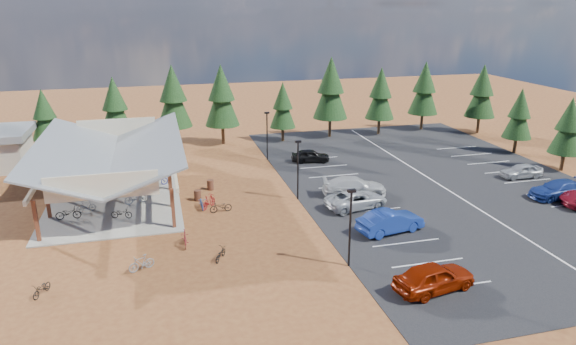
{
  "coord_description": "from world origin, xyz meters",
  "views": [
    {
      "loc": [
        -5.99,
        -37.07,
        15.76
      ],
      "look_at": [
        4.26,
        2.44,
        2.3
      ],
      "focal_mm": 32.0,
      "sensor_mm": 36.0,
      "label": 1
    }
  ],
  "objects": [
    {
      "name": "bike_8",
      "position": [
        -13.1,
        -8.86,
        0.4
      ],
      "size": [
        1.13,
        1.62,
        0.81
      ],
      "primitive_type": "imported",
      "rotation": [
        0.0,
        0.0,
        -0.43
      ],
      "color": "black",
      "rests_on": "ground"
    },
    {
      "name": "lamp_post_0",
      "position": [
        5.0,
        -10.0,
        2.98
      ],
      "size": [
        0.5,
        0.25,
        5.14
      ],
      "color": "black",
      "rests_on": "ground"
    },
    {
      "name": "car_2",
      "position": [
        9.03,
        -1.13,
        0.75
      ],
      "size": [
        5.48,
        3.26,
        1.43
      ],
      "primitive_type": "imported",
      "rotation": [
        0.0,
        0.0,
        1.75
      ],
      "color": "#A2A5A9",
      "rests_on": "asphalt_lot"
    },
    {
      "name": "bike_2",
      "position": [
        -11.97,
        7.16,
        0.52
      ],
      "size": [
        1.68,
        0.96,
        0.84
      ],
      "primitive_type": "imported",
      "rotation": [
        0.0,
        0.0,
        1.3
      ],
      "color": "navy",
      "rests_on": "concrete_pad"
    },
    {
      "name": "bike_3",
      "position": [
        -13.55,
        14.78,
        0.64
      ],
      "size": [
        1.87,
        0.8,
        1.09
      ],
      "primitive_type": "imported",
      "rotation": [
        0.0,
        0.0,
        1.74
      ],
      "color": "maroon",
      "rests_on": "concrete_pad"
    },
    {
      "name": "pine_6",
      "position": [
        14.61,
        21.69,
        6.01
      ],
      "size": [
        4.22,
        4.22,
        9.84
      ],
      "color": "#382314",
      "rests_on": "ground"
    },
    {
      "name": "trash_bin_1",
      "position": [
        -1.89,
        6.2,
        0.45
      ],
      "size": [
        0.6,
        0.6,
        0.9
      ],
      "primitive_type": "cylinder",
      "color": "#502B1C",
      "rests_on": "ground"
    },
    {
      "name": "bike_16",
      "position": [
        -1.67,
        0.78,
        0.47
      ],
      "size": [
        1.83,
        0.81,
        0.93
      ],
      "primitive_type": "imported",
      "rotation": [
        0.0,
        0.0,
        4.82
      ],
      "color": "black",
      "rests_on": "ground"
    },
    {
      "name": "bike_pavilion",
      "position": [
        -10.0,
        7.0,
        3.82
      ],
      "size": [
        11.65,
        19.4,
        4.97
      ],
      "color": "#592B19",
      "rests_on": "concrete_pad"
    },
    {
      "name": "pine_4",
      "position": [
        1.34,
        21.61,
        5.69
      ],
      "size": [
        4.0,
        4.0,
        9.31
      ],
      "color": "#382314",
      "rests_on": "ground"
    },
    {
      "name": "pine_1",
      "position": [
        -17.7,
        21.92,
        4.41
      ],
      "size": [
        3.1,
        3.1,
        7.23
      ],
      "color": "#382314",
      "rests_on": "ground"
    },
    {
      "name": "pine_12",
      "position": [
        32.05,
        9.6,
        4.39
      ],
      "size": [
        3.09,
        3.09,
        7.2
      ],
      "color": "#382314",
      "rests_on": "ground"
    },
    {
      "name": "lamp_post_2",
      "position": [
        5.0,
        14.0,
        2.98
      ],
      "size": [
        0.5,
        0.25,
        5.14
      ],
      "color": "black",
      "rests_on": "ground"
    },
    {
      "name": "lamp_post_1",
      "position": [
        5.0,
        2.0,
        2.98
      ],
      "size": [
        0.5,
        0.25,
        5.14
      ],
      "color": "black",
      "rests_on": "ground"
    },
    {
      "name": "car_3",
      "position": [
        9.95,
        1.63,
        0.83
      ],
      "size": [
        5.75,
        3.07,
        1.59
      ],
      "primitive_type": "imported",
      "rotation": [
        0.0,
        0.0,
        1.41
      ],
      "color": "#B9B9B9",
      "rests_on": "asphalt_lot"
    },
    {
      "name": "pine_7",
      "position": [
        21.05,
        21.42,
        5.13
      ],
      "size": [
        3.61,
        3.61,
        8.4
      ],
      "color": "#382314",
      "rests_on": "ground"
    },
    {
      "name": "asphalt_lot",
      "position": [
        18.5,
        3.0,
        0.02
      ],
      "size": [
        27.0,
        44.0,
        0.04
      ],
      "primitive_type": "cube",
      "color": "black",
      "rests_on": "ground"
    },
    {
      "name": "pine_11",
      "position": [
        32.52,
        3.09,
        4.46
      ],
      "size": [
        3.14,
        3.14,
        7.31
      ],
      "color": "#382314",
      "rests_on": "ground"
    },
    {
      "name": "pine_13",
      "position": [
        33.64,
        18.9,
        5.31
      ],
      "size": [
        3.73,
        3.73,
        8.69
      ],
      "color": "#382314",
      "rests_on": "ground"
    },
    {
      "name": "bike_15",
      "position": [
        -2.5,
        1.91,
        0.56
      ],
      "size": [
        1.58,
        1.78,
        1.12
      ],
      "primitive_type": "imported",
      "rotation": [
        0.0,
        0.0,
        2.46
      ],
      "color": "maroon",
      "rests_on": "ground"
    },
    {
      "name": "trash_bin_0",
      "position": [
        -3.22,
        3.82,
        0.45
      ],
      "size": [
        0.6,
        0.6,
        0.9
      ],
      "primitive_type": "cylinder",
      "color": "#502B1C",
      "rests_on": "ground"
    },
    {
      "name": "car_1",
      "position": [
        9.68,
        -6.06,
        0.86
      ],
      "size": [
        5.22,
        2.69,
        1.64
      ],
      "primitive_type": "imported",
      "rotation": [
        0.0,
        0.0,
        1.77
      ],
      "color": "navy",
      "rests_on": "asphalt_lot"
    },
    {
      "name": "pine_8",
      "position": [
        27.54,
        22.33,
        5.4
      ],
      "size": [
        3.8,
        3.8,
        8.85
      ],
      "color": "#382314",
      "rests_on": "ground"
    },
    {
      "name": "pine_5",
      "position": [
        8.44,
        21.01,
        4.34
      ],
      "size": [
        3.05,
        3.05,
        7.12
      ],
      "color": "#382314",
      "rests_on": "ground"
    },
    {
      "name": "pine_2",
      "position": [
        -10.43,
        21.78,
        5.06
      ],
      "size": [
        3.56,
        3.56,
        8.29
      ],
      "color": "#382314",
      "rests_on": "ground"
    },
    {
      "name": "bike_11",
      "position": [
        -4.81,
        -4.53,
        0.54
      ],
      "size": [
        0.55,
        1.81,
        1.08
      ],
      "primitive_type": "imported",
      "rotation": [
        0.0,
        0.0,
        -0.02
      ],
      "color": "maroon",
      "rests_on": "ground"
    },
    {
      "name": "concrete_pad",
      "position": [
        -10.0,
        7.0,
        0.05
      ],
      "size": [
        10.6,
        18.6,
        0.1
      ],
      "primitive_type": "cube",
      "color": "gray",
      "rests_on": "ground"
    },
    {
      "name": "car_7",
      "position": [
        26.49,
        -3.35,
        0.79
      ],
      "size": [
        5.24,
        2.22,
        1.51
      ],
      "primitive_type": "imported",
      "rotation": [
        0.0,
        0.0,
        -1.55
      ],
      "color": "navy",
      "rests_on": "asphalt_lot"
    },
    {
      "name": "ground",
      "position": [
        0.0,
        0.0,
        0.0
      ],
      "size": [
        140.0,
        140.0,
        0.0
      ],
      "primitive_type": "plane",
      "color": "brown",
      "rests_on": "ground"
    },
    {
      "name": "car_8",
      "position": [
        26.99,
        2.02,
        0.72
      ],
      "size": [
        4.02,
        1.72,
        1.35
      ],
      "primitive_type": "imported",
      "rotation": [
        0.0,
        0.0,
        -1.6
      ],
      "color": "#94969B",
      "rests_on": "asphalt_lot"
    },
    {
      "name": "bike_12",
      "position": [
        -2.74,
        -7.16,
        0.41
      ],
      "size": [
        1.23,
        1.62,
        0.82
      ],
      "primitive_type": "imported",
      "rotation": [
        0.0,
        0.0,
        2.63
      ],
      "color": "black",
      "rests_on": "ground"
    },
    {
      "name": "car_0",
      "position": [
        8.65,
        -14.0,
        0.88
      ],
      "size": [
        5.21,
        2.87,
        1.68
      ],
      "primitive_type": "imported",
      "rotation": [
        0.0,
        0.0,
        1.76
      ],
      "color": "#781702",
      "rests_on": "asphalt_lot"
    },
    {
      "name": "bike_6",
      "position": [
        -6.42,
        8.16,
        0.6
      ],
      "size": [
        2.0,
        1.23,
        0.99
      ],
      "primitive_type": "imported",
      "rotation": [
        0.0,
        0.0,
        1.9
      ],
      "color": "navy",
      "rests_on": "concrete_pad"
    },
    {
      "name": "bike_4",
      "position": [
        -9.23,
        1.27,
        0.52
      ],
      "size": [
        1.7,
        0.95,
        0.85
      ],
      "primitive_type": "imported",
      "rotation": [
        0.0,
        0.0,
        1.31
      ],
      "color": "black",
      "rests_on": "concrete_pad"
    },
    {
      "name": "bike_7",
      "position": [
        -6.49,
        12.07,
        0.56
      ],
      "size": [
        1.56,
        0.51,
        0.93
      ],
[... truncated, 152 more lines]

